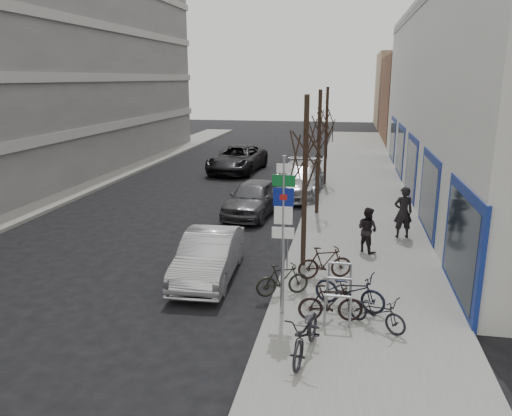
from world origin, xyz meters
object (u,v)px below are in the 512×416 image
at_px(parked_car_front, 209,256).
at_px(highway_sign_pole, 283,227).
at_px(bike_mid_inner, 282,279).
at_px(parked_car_back, 299,179).
at_px(bike_rack, 339,289).
at_px(meter_back, 314,178).
at_px(bike_far_curb, 377,308).
at_px(bike_far_inner, 325,262).
at_px(tree_far, 327,113).
at_px(parked_car_mid, 254,198).
at_px(meter_front, 287,246).
at_px(meter_mid, 304,204).
at_px(bike_mid_curb, 350,287).
at_px(tree_mid, 319,123).
at_px(pedestrian_near, 403,212).
at_px(tree_near, 306,142).
at_px(lane_car, 237,159).
at_px(bike_near_right, 331,303).
at_px(bike_near_left, 307,330).
at_px(pedestrian_far, 367,229).

bearing_deg(parked_car_front, highway_sign_pole, -43.98).
relative_size(bike_mid_inner, parked_car_back, 0.27).
distance_m(bike_rack, meter_back, 13.50).
xyz_separation_m(bike_far_curb, parked_car_front, (-4.88, 2.54, 0.08)).
height_order(highway_sign_pole, bike_far_inner, highway_sign_pole).
bearing_deg(tree_far, parked_car_mid, -112.27).
height_order(highway_sign_pole, bike_rack, highway_sign_pole).
bearing_deg(bike_far_inner, parked_car_mid, 6.35).
xyz_separation_m(meter_front, meter_mid, (0.00, 5.50, 0.00)).
relative_size(bike_mid_curb, bike_mid_inner, 1.26).
relative_size(tree_mid, parked_car_back, 0.96).
bearing_deg(parked_car_front, pedestrian_near, 35.05).
relative_size(tree_near, meter_mid, 4.33).
xyz_separation_m(meter_front, meter_back, (0.00, 11.00, 0.00)).
bearing_deg(lane_car, bike_mid_inner, -68.93).
distance_m(bike_mid_inner, lane_car, 19.64).
bearing_deg(meter_mid, bike_far_curb, -73.78).
bearing_deg(tree_far, bike_near_right, -86.50).
relative_size(meter_front, bike_far_curb, 0.80).
bearing_deg(bike_mid_inner, bike_rack, -133.61).
height_order(bike_near_left, bike_far_inner, bike_near_left).
bearing_deg(lane_car, meter_mid, -59.92).
relative_size(highway_sign_pole, bike_near_right, 2.61).
relative_size(bike_far_inner, parked_car_front, 0.38).
relative_size(tree_mid, bike_mid_inner, 3.60).
bearing_deg(lane_car, parked_car_back, -47.33).
distance_m(bike_mid_curb, lane_car, 20.66).
relative_size(bike_near_left, bike_mid_inner, 1.29).
distance_m(meter_mid, pedestrian_far, 4.16).
bearing_deg(pedestrian_near, tree_near, 33.96).
xyz_separation_m(tree_near, parked_car_mid, (-2.80, 6.16, -3.32)).
height_order(bike_rack, lane_car, lane_car).
xyz_separation_m(meter_mid, lane_car, (-5.41, 11.43, -0.07)).
relative_size(tree_far, lane_car, 0.90).
height_order(highway_sign_pole, bike_mid_inner, highway_sign_pole).
bearing_deg(tree_mid, bike_near_left, -87.21).
bearing_deg(bike_near_right, parked_car_front, 49.33).
bearing_deg(pedestrian_far, bike_far_inner, 105.87).
bearing_deg(lane_car, bike_rack, -65.18).
distance_m(meter_front, meter_mid, 5.50).
relative_size(bike_near_left, bike_far_inner, 1.18).
bearing_deg(meter_back, parked_car_front, -101.09).
bearing_deg(lane_car, tree_mid, -54.71).
distance_m(bike_near_right, parked_car_front, 4.49).
distance_m(bike_near_left, bike_mid_curb, 2.67).
bearing_deg(bike_near_right, meter_front, 16.57).
xyz_separation_m(bike_near_left, bike_far_inner, (0.16, 4.39, -0.10)).
bearing_deg(parked_car_front, bike_mid_curb, -23.66).
relative_size(tree_near, pedestrian_far, 3.45).
height_order(bike_near_left, bike_mid_curb, bike_near_left).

